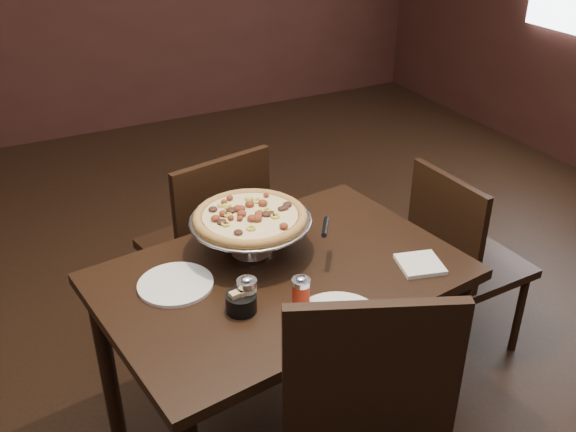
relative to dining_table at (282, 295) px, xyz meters
name	(u,v)px	position (x,y,z in m)	size (l,w,h in m)	color
room	(287,76)	(0.01, -0.02, 0.76)	(6.04, 7.04, 2.84)	black
dining_table	(282,295)	(0.00, 0.00, 0.00)	(1.27, 0.94, 0.74)	black
pizza_stand	(250,217)	(-0.04, 0.15, 0.24)	(0.42, 0.42, 0.17)	silver
parmesan_shaker	(247,292)	(-0.18, -0.12, 0.15)	(0.06, 0.06, 0.11)	beige
pepper_flake_shaker	(301,291)	(-0.03, -0.19, 0.15)	(0.06, 0.06, 0.10)	maroon
packet_caddy	(241,302)	(-0.20, -0.13, 0.13)	(0.09, 0.09, 0.07)	black
napkin_stack	(420,264)	(0.43, -0.18, 0.10)	(0.14, 0.14, 0.01)	silver
plate_left	(176,284)	(-0.34, 0.08, 0.10)	(0.24, 0.24, 0.01)	silver
plate_near	(339,319)	(0.04, -0.31, 0.10)	(0.26, 0.26, 0.01)	silver
serving_spatula	(325,227)	(0.15, -0.01, 0.23)	(0.15, 0.15, 0.02)	silver
chair_far	(210,242)	(-0.02, 0.64, -0.13)	(0.52, 0.52, 0.94)	black
chair_side	(461,257)	(0.89, 0.10, -0.16)	(0.43, 0.43, 0.87)	black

